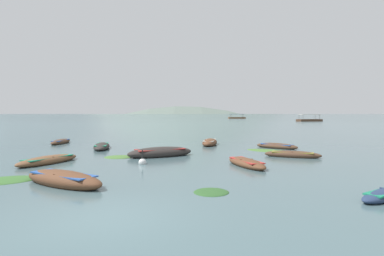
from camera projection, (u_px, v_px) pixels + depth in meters
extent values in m
plane|color=#476066|center=(210.00, 114.00, 1504.18)|extent=(6000.00, 6000.00, 0.00)
cone|color=slate|center=(67.00, 96.00, 1723.23)|extent=(560.01, 560.01, 192.44)
cone|color=slate|center=(186.00, 83.00, 1403.39)|extent=(900.94, 900.94, 269.18)
ellipsoid|color=brown|center=(210.00, 143.00, 27.96)|extent=(1.66, 3.96, 0.68)
cube|color=#B7B2A3|center=(210.00, 140.00, 27.95)|extent=(1.19, 2.85, 0.05)
cube|color=brown|center=(210.00, 140.00, 27.95)|extent=(0.84, 0.17, 0.04)
ellipsoid|color=#4C3323|center=(292.00, 155.00, 20.20)|extent=(3.61, 1.92, 0.52)
cube|color=olive|center=(293.00, 152.00, 20.19)|extent=(2.60, 1.38, 0.05)
cube|color=#4C3323|center=(293.00, 152.00, 20.19)|extent=(0.26, 0.61, 0.04)
ellipsoid|color=#4C3323|center=(61.00, 142.00, 29.24)|extent=(1.14, 3.74, 0.50)
cube|color=#28519E|center=(61.00, 140.00, 29.23)|extent=(0.82, 2.70, 0.05)
cube|color=#4C3323|center=(61.00, 140.00, 29.23)|extent=(0.64, 0.12, 0.04)
ellipsoid|color=#4C3323|center=(277.00, 146.00, 25.35)|extent=(3.44, 3.01, 0.52)
cube|color=#28519E|center=(277.00, 144.00, 25.35)|extent=(2.48, 2.17, 0.05)
cube|color=#4C3323|center=(277.00, 144.00, 25.34)|extent=(0.52, 0.63, 0.04)
ellipsoid|color=#2D2826|center=(160.00, 153.00, 20.59)|extent=(4.55, 3.56, 0.77)
cube|color=#B22D28|center=(160.00, 149.00, 20.58)|extent=(3.28, 2.57, 0.05)
cube|color=#2D2826|center=(160.00, 148.00, 20.57)|extent=(0.59, 0.91, 0.04)
ellipsoid|color=#2D2826|center=(102.00, 147.00, 24.98)|extent=(2.15, 4.22, 0.57)
cube|color=#197A56|center=(102.00, 144.00, 24.97)|extent=(1.55, 3.04, 0.05)
cube|color=#2D2826|center=(102.00, 144.00, 24.97)|extent=(0.81, 0.28, 0.04)
ellipsoid|color=brown|center=(63.00, 179.00, 12.40)|extent=(4.24, 3.05, 0.70)
cube|color=#28519E|center=(63.00, 174.00, 12.39)|extent=(3.06, 2.19, 0.05)
cube|color=brown|center=(63.00, 173.00, 12.39)|extent=(0.47, 0.78, 0.04)
ellipsoid|color=brown|center=(48.00, 160.00, 17.76)|extent=(2.47, 4.26, 0.53)
cube|color=#197A56|center=(48.00, 158.00, 17.76)|extent=(1.78, 3.07, 0.05)
cube|color=brown|center=(48.00, 157.00, 17.75)|extent=(0.76, 0.34, 0.04)
ellipsoid|color=brown|center=(246.00, 163.00, 16.81)|extent=(2.31, 3.75, 0.51)
cube|color=#B22D28|center=(246.00, 160.00, 16.80)|extent=(1.66, 2.70, 0.05)
cube|color=brown|center=(246.00, 159.00, 16.80)|extent=(0.70, 0.34, 0.04)
cube|color=#4C3323|center=(309.00, 121.00, 108.17)|extent=(9.08, 5.68, 0.90)
cylinder|color=#4C4742|center=(315.00, 117.00, 110.11)|extent=(0.10, 0.10, 1.80)
cylinder|color=#4C4742|center=(320.00, 117.00, 107.97)|extent=(0.10, 0.10, 1.80)
cylinder|color=#4C4742|center=(299.00, 117.00, 108.27)|extent=(0.10, 0.10, 1.80)
cylinder|color=#4C4742|center=(303.00, 117.00, 106.13)|extent=(0.10, 0.10, 1.80)
cube|color=beige|center=(309.00, 115.00, 108.08)|extent=(7.62, 4.77, 0.12)
cube|color=brown|center=(237.00, 118.00, 163.23)|extent=(9.00, 4.57, 0.90)
cylinder|color=#4C4742|center=(242.00, 116.00, 164.73)|extent=(0.10, 0.10, 1.80)
cylinder|color=#4C4742|center=(244.00, 116.00, 162.34)|extent=(0.10, 0.10, 1.80)
cylinder|color=#4C4742|center=(230.00, 116.00, 164.01)|extent=(0.10, 0.10, 1.80)
cylinder|color=#4C4742|center=(231.00, 116.00, 161.62)|extent=(0.10, 0.10, 1.80)
cube|color=#334C75|center=(237.00, 114.00, 163.13)|extent=(7.56, 3.84, 0.12)
sphere|color=silver|center=(142.00, 162.00, 17.46)|extent=(0.43, 0.43, 0.43)
cylinder|color=black|center=(142.00, 156.00, 17.44)|extent=(0.06, 0.06, 0.71)
ellipsoid|color=#477033|center=(269.00, 151.00, 23.55)|extent=(3.94, 3.37, 0.14)
ellipsoid|color=#2D5628|center=(211.00, 192.00, 11.25)|extent=(1.61, 1.62, 0.14)
ellipsoid|color=#38662D|center=(3.00, 181.00, 13.18)|extent=(3.26, 3.03, 0.14)
ellipsoid|color=#477033|center=(119.00, 157.00, 20.23)|extent=(2.25, 2.05, 0.14)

